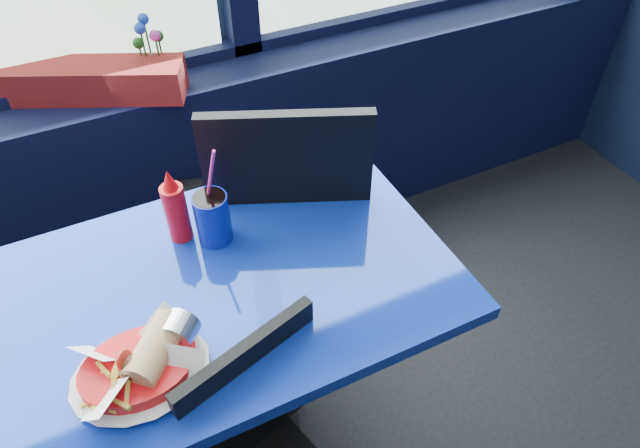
{
  "coord_description": "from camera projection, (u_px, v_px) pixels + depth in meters",
  "views": [
    {
      "loc": [
        0.19,
        1.12,
        1.78
      ],
      "look_at": [
        0.61,
        1.98,
        0.85
      ],
      "focal_mm": 32.0,
      "sensor_mm": 36.0,
      "label": 1
    }
  ],
  "objects": [
    {
      "name": "food_basket",
      "position": [
        141.0,
        365.0,
        1.14
      ],
      "size": [
        0.31,
        0.31,
        0.09
      ],
      "rotation": [
        0.0,
        0.0,
        0.4
      ],
      "color": "red",
      "rests_on": "near_table"
    },
    {
      "name": "flower_vase",
      "position": [
        154.0,
        66.0,
        1.82
      ],
      "size": [
        0.15,
        0.16,
        0.24
      ],
      "rotation": [
        0.0,
        0.0,
        -0.42
      ],
      "color": "silver",
      "rests_on": "window_sill"
    },
    {
      "name": "near_table",
      "position": [
        209.0,
        335.0,
        1.45
      ],
      "size": [
        1.2,
        0.7,
        0.75
      ],
      "color": "black",
      "rests_on": "ground"
    },
    {
      "name": "planter_box",
      "position": [
        95.0,
        80.0,
        1.79
      ],
      "size": [
        0.56,
        0.36,
        0.11
      ],
      "primitive_type": "cube",
      "rotation": [
        0.0,
        0.0,
        -0.43
      ],
      "color": "maroon",
      "rests_on": "window_sill"
    },
    {
      "name": "chair_near_back",
      "position": [
        260.0,
        220.0,
        1.72
      ],
      "size": [
        0.61,
        0.61,
        1.02
      ],
      "rotation": [
        0.0,
        0.0,
        2.74
      ],
      "color": "black",
      "rests_on": "ground"
    },
    {
      "name": "ketchup_bottle",
      "position": [
        176.0,
        209.0,
        1.38
      ],
      "size": [
        0.06,
        0.06,
        0.21
      ],
      "color": "red",
      "rests_on": "near_table"
    },
    {
      "name": "window_sill",
      "position": [
        58.0,
        210.0,
        2.03
      ],
      "size": [
        5.0,
        0.26,
        0.8
      ],
      "primitive_type": "cube",
      "color": "black",
      "rests_on": "ground"
    },
    {
      "name": "soda_cup",
      "position": [
        213.0,
        217.0,
        1.39
      ],
      "size": [
        0.09,
        0.09,
        0.29
      ],
      "rotation": [
        0.0,
        0.0,
        -0.12
      ],
      "color": "navy",
      "rests_on": "near_table"
    }
  ]
}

